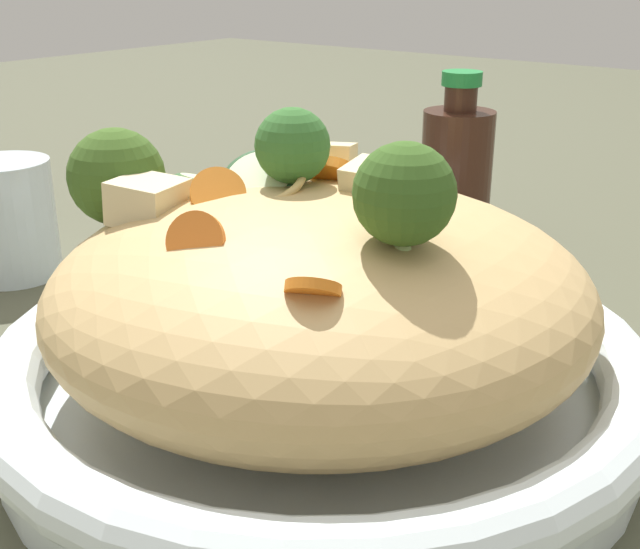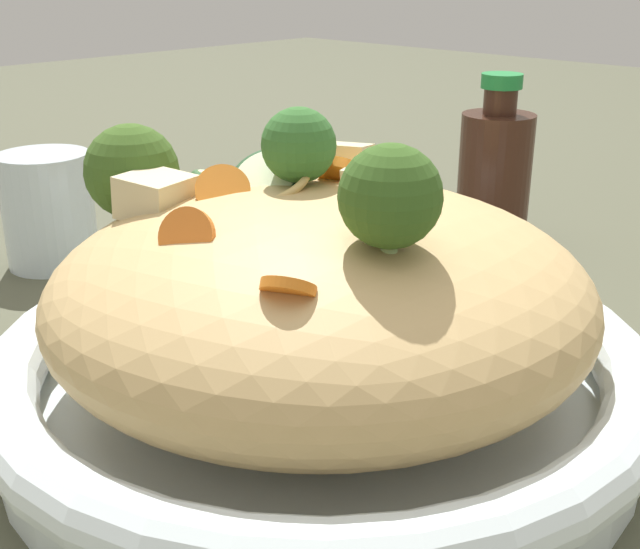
# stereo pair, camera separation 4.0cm
# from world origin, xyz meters

# --- Properties ---
(ground_plane) EXTENTS (3.00, 3.00, 0.00)m
(ground_plane) POSITION_xyz_m (0.00, 0.00, 0.00)
(ground_plane) COLOR #4D4E3A
(serving_bowl) EXTENTS (0.33, 0.33, 0.05)m
(serving_bowl) POSITION_xyz_m (0.00, 0.00, 0.02)
(serving_bowl) COLOR white
(serving_bowl) RESTS_ON ground_plane
(noodle_heap) EXTENTS (0.27, 0.27, 0.11)m
(noodle_heap) POSITION_xyz_m (0.00, -0.00, 0.07)
(noodle_heap) COLOR tan
(noodle_heap) RESTS_ON serving_bowl
(broccoli_florets) EXTENTS (0.24, 0.10, 0.07)m
(broccoli_florets) POSITION_xyz_m (0.04, 0.02, 0.12)
(broccoli_florets) COLOR #9DB679
(broccoli_florets) RESTS_ON serving_bowl
(carrot_coins) EXTENTS (0.13, 0.14, 0.03)m
(carrot_coins) POSITION_xyz_m (0.01, 0.02, 0.11)
(carrot_coins) COLOR orange
(carrot_coins) RESTS_ON serving_bowl
(zucchini_slices) EXTENTS (0.10, 0.06, 0.04)m
(zucchini_slices) POSITION_xyz_m (0.07, -0.02, 0.11)
(zucchini_slices) COLOR beige
(zucchini_slices) RESTS_ON serving_bowl
(chicken_chunks) EXTENTS (0.12, 0.14, 0.03)m
(chicken_chunks) POSITION_xyz_m (0.05, -0.02, 0.11)
(chicken_chunks) COLOR beige
(chicken_chunks) RESTS_ON serving_bowl
(soy_sauce_bottle) EXTENTS (0.06, 0.06, 0.14)m
(soy_sauce_bottle) POSITION_xyz_m (0.08, -0.28, 0.06)
(soy_sauce_bottle) COLOR #381E14
(soy_sauce_bottle) RESTS_ON ground_plane
(drinking_glass) EXTENTS (0.07, 0.07, 0.09)m
(drinking_glass) POSITION_xyz_m (0.30, -0.01, 0.04)
(drinking_glass) COLOR silver
(drinking_glass) RESTS_ON ground_plane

